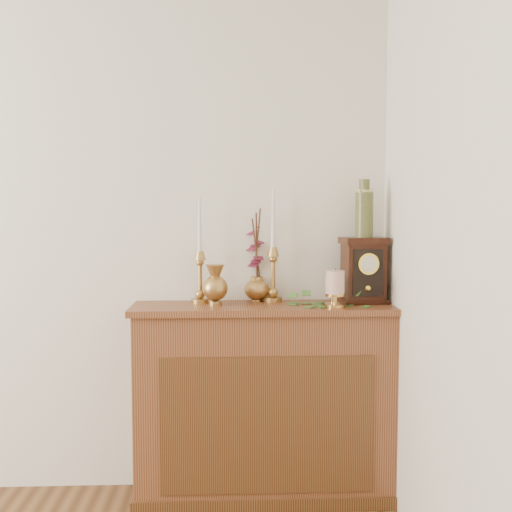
{
  "coord_description": "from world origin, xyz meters",
  "views": [
    {
      "loc": [
        1.25,
        -0.67,
        1.37
      ],
      "look_at": [
        1.36,
        2.05,
        1.16
      ],
      "focal_mm": 42.0,
      "sensor_mm": 36.0,
      "label": 1
    }
  ],
  "objects_px": {
    "candlestick_left": "(200,268)",
    "ceramic_vase": "(364,211)",
    "candlestick_center": "(273,265)",
    "bud_vase": "(215,285)",
    "ginger_jar": "(256,259)",
    "mantel_clock": "(364,271)"
  },
  "relations": [
    {
      "from": "ginger_jar",
      "to": "candlestick_center",
      "type": "bearing_deg",
      "value": -34.7
    },
    {
      "from": "bud_vase",
      "to": "candlestick_center",
      "type": "bearing_deg",
      "value": 19.14
    },
    {
      "from": "candlestick_center",
      "to": "ceramic_vase",
      "type": "xyz_separation_m",
      "value": [
        0.43,
        -0.05,
        0.26
      ]
    },
    {
      "from": "candlestick_left",
      "to": "ceramic_vase",
      "type": "relative_size",
      "value": 1.85
    },
    {
      "from": "ginger_jar",
      "to": "mantel_clock",
      "type": "distance_m",
      "value": 0.52
    },
    {
      "from": "ginger_jar",
      "to": "mantel_clock",
      "type": "bearing_deg",
      "value": -12.23
    },
    {
      "from": "candlestick_center",
      "to": "mantel_clock",
      "type": "distance_m",
      "value": 0.43
    },
    {
      "from": "candlestick_center",
      "to": "ceramic_vase",
      "type": "relative_size",
      "value": 1.98
    },
    {
      "from": "bud_vase",
      "to": "ceramic_vase",
      "type": "height_order",
      "value": "ceramic_vase"
    },
    {
      "from": "candlestick_left",
      "to": "candlestick_center",
      "type": "bearing_deg",
      "value": 3.69
    },
    {
      "from": "bud_vase",
      "to": "candlestick_left",
      "type": "bearing_deg",
      "value": 135.03
    },
    {
      "from": "candlestick_left",
      "to": "ceramic_vase",
      "type": "bearing_deg",
      "value": -2.11
    },
    {
      "from": "candlestick_center",
      "to": "ceramic_vase",
      "type": "height_order",
      "value": "ceramic_vase"
    },
    {
      "from": "ginger_jar",
      "to": "ceramic_vase",
      "type": "distance_m",
      "value": 0.57
    },
    {
      "from": "candlestick_center",
      "to": "bud_vase",
      "type": "xyz_separation_m",
      "value": [
        -0.28,
        -0.1,
        -0.08
      ]
    },
    {
      "from": "mantel_clock",
      "to": "ceramic_vase",
      "type": "xyz_separation_m",
      "value": [
        -0.0,
        0.0,
        0.28
      ]
    },
    {
      "from": "bud_vase",
      "to": "ginger_jar",
      "type": "distance_m",
      "value": 0.27
    },
    {
      "from": "candlestick_left",
      "to": "ceramic_vase",
      "type": "xyz_separation_m",
      "value": [
        0.78,
        -0.03,
        0.27
      ]
    },
    {
      "from": "candlestick_left",
      "to": "ceramic_vase",
      "type": "distance_m",
      "value": 0.82
    },
    {
      "from": "candlestick_left",
      "to": "mantel_clock",
      "type": "xyz_separation_m",
      "value": [
        0.78,
        -0.03,
        -0.01
      ]
    },
    {
      "from": "candlestick_center",
      "to": "ceramic_vase",
      "type": "distance_m",
      "value": 0.5
    },
    {
      "from": "candlestick_center",
      "to": "bud_vase",
      "type": "height_order",
      "value": "candlestick_center"
    }
  ]
}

